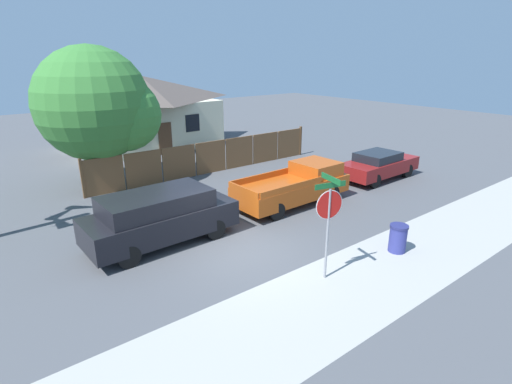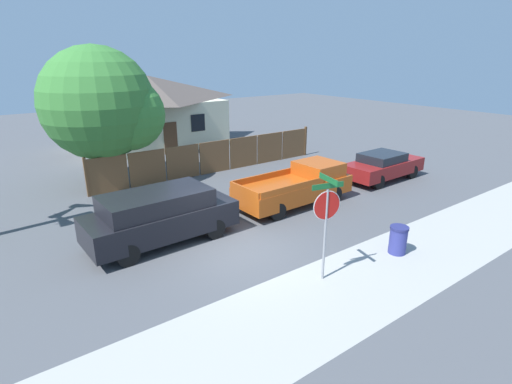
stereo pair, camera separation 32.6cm
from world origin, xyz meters
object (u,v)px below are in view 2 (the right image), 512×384
object	(u,v)px
house	(150,110)
orange_pickup	(298,186)
stop_sign	(326,211)
trash_bin	(398,240)
oak_tree	(104,106)
parked_sedan	(383,166)
red_suv	(160,215)

from	to	relation	value
house	orange_pickup	xyz separation A→B (m)	(0.38, -14.59, -1.63)
stop_sign	trash_bin	xyz separation A→B (m)	(3.02, -0.32, -1.58)
stop_sign	trash_bin	distance (m)	3.42
oak_tree	orange_pickup	xyz separation A→B (m)	(5.44, -7.27, -2.98)
parked_sedan	stop_sign	xyz separation A→B (m)	(-9.21, -4.90, 1.30)
parked_sedan	house	bearing A→B (deg)	111.33
oak_tree	red_suv	distance (m)	7.83
oak_tree	orange_pickup	world-z (taller)	oak_tree
stop_sign	parked_sedan	bearing A→B (deg)	41.76
house	parked_sedan	bearing A→B (deg)	-67.30
house	parked_sedan	world-z (taller)	house
trash_bin	red_suv	bearing A→B (deg)	137.43
stop_sign	orange_pickup	bearing A→B (deg)	68.42
oak_tree	parked_sedan	bearing A→B (deg)	-33.07
orange_pickup	parked_sedan	world-z (taller)	orange_pickup
oak_tree	trash_bin	world-z (taller)	oak_tree
house	orange_pickup	bearing A→B (deg)	-88.53
parked_sedan	orange_pickup	bearing A→B (deg)	178.56
stop_sign	oak_tree	bearing A→B (deg)	112.88
oak_tree	trash_bin	xyz separation A→B (m)	(4.98, -12.50, -3.32)
house	red_suv	bearing A→B (deg)	-111.58
house	orange_pickup	distance (m)	14.68
house	stop_sign	xyz separation A→B (m)	(-3.10, -19.50, -0.39)
house	oak_tree	world-z (taller)	oak_tree
house	oak_tree	xyz separation A→B (m)	(-5.06, -7.32, 1.35)
stop_sign	red_suv	bearing A→B (deg)	132.30
trash_bin	orange_pickup	bearing A→B (deg)	84.98
red_suv	house	bearing A→B (deg)	67.05
orange_pickup	house	bearing A→B (deg)	90.10
oak_tree	red_suv	bearing A→B (deg)	-95.57
orange_pickup	stop_sign	size ratio (longest dim) A/B	1.73
house	trash_bin	size ratio (longest dim) A/B	10.50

